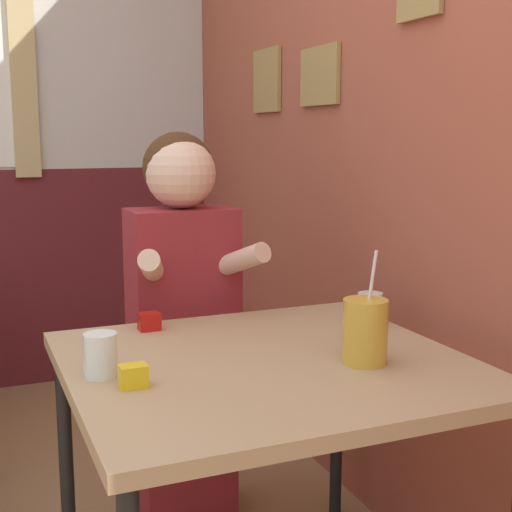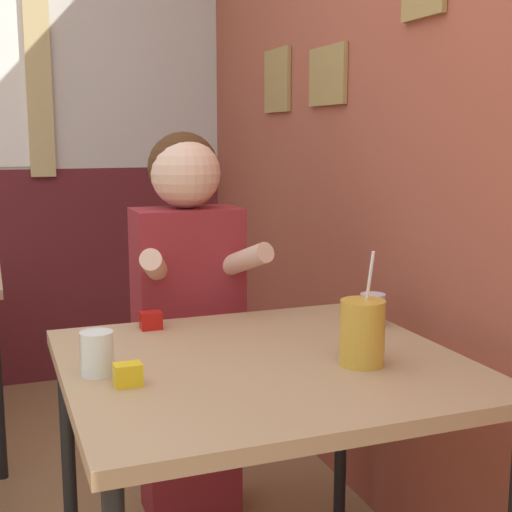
% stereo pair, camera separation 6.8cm
% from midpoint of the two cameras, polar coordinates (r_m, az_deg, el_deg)
% --- Properties ---
extents(brick_wall_right, '(0.08, 4.52, 2.70)m').
position_cam_midpoint_polar(brick_wall_right, '(2.73, 4.20, 11.37)').
color(brick_wall_right, '#9E4C38').
rests_on(brick_wall_right, ground_plane).
extents(main_table, '(0.96, 0.91, 0.73)m').
position_cam_midpoint_polar(main_table, '(1.79, -0.32, -10.16)').
color(main_table, tan).
rests_on(main_table, ground_plane).
extents(person_seated, '(0.42, 0.42, 1.28)m').
position_cam_midpoint_polar(person_seated, '(2.35, -6.68, -4.56)').
color(person_seated, maroon).
rests_on(person_seated, ground_plane).
extents(cocktail_pitcher, '(0.11, 0.11, 0.28)m').
position_cam_midpoint_polar(cocktail_pitcher, '(1.73, 7.60, -6.00)').
color(cocktail_pitcher, gold).
rests_on(cocktail_pitcher, main_table).
extents(glass_near_pitcher, '(0.07, 0.07, 0.09)m').
position_cam_midpoint_polar(glass_near_pitcher, '(2.09, 8.19, -4.18)').
color(glass_near_pitcher, silver).
rests_on(glass_near_pitcher, main_table).
extents(glass_center, '(0.08, 0.08, 0.10)m').
position_cam_midpoint_polar(glass_center, '(1.67, -13.48, -7.73)').
color(glass_center, silver).
rests_on(glass_center, main_table).
extents(condiment_ketchup, '(0.06, 0.04, 0.05)m').
position_cam_midpoint_polar(condiment_ketchup, '(2.04, -9.49, -5.19)').
color(condiment_ketchup, '#B7140F').
rests_on(condiment_ketchup, main_table).
extents(condiment_mustard, '(0.06, 0.04, 0.05)m').
position_cam_midpoint_polar(condiment_mustard, '(1.60, -11.01, -9.42)').
color(condiment_mustard, yellow).
rests_on(condiment_mustard, main_table).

